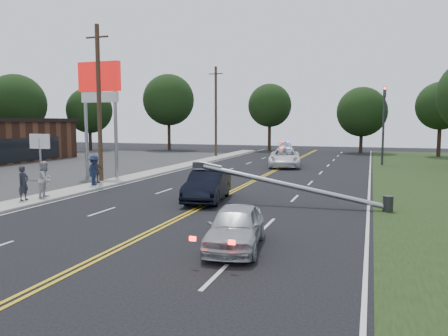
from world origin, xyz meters
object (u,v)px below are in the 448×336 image
(pylon_sign, at_px, (100,91))
(waiting_sedan, at_px, (235,227))
(utility_pole_mid, at_px, (99,103))
(utility_pole_far, at_px, (216,111))
(emergency_b, at_px, (285,150))
(bystander_d, at_px, (96,171))
(traffic_signal, at_px, (384,119))
(emergency_a, at_px, (285,158))
(bystander_b, at_px, (46,179))
(bystander_a, at_px, (23,183))
(bystander_c, at_px, (94,170))
(small_sign, at_px, (40,145))
(fallen_streetlight, at_px, (298,187))
(crashed_sedan, at_px, (207,186))

(pylon_sign, height_order, waiting_sedan, pylon_sign)
(utility_pole_mid, relative_size, utility_pole_far, 1.00)
(utility_pole_mid, height_order, emergency_b, utility_pole_mid)
(bystander_d, bearing_deg, traffic_signal, -26.86)
(pylon_sign, bearing_deg, traffic_signal, 40.39)
(emergency_a, bearing_deg, emergency_b, 90.56)
(utility_pole_far, xyz_separation_m, bystander_b, (1.06, -28.30, -4.05))
(utility_pole_mid, relative_size, emergency_a, 1.76)
(waiting_sedan, bearing_deg, pylon_sign, 127.66)
(utility_pole_mid, xyz_separation_m, bystander_b, (1.06, -6.30, -4.05))
(utility_pole_far, bearing_deg, emergency_b, 23.91)
(pylon_sign, bearing_deg, utility_pole_far, 86.28)
(bystander_a, distance_m, bystander_c, 5.48)
(bystander_d, bearing_deg, small_sign, 92.92)
(waiting_sedan, bearing_deg, bystander_a, 153.07)
(emergency_b, bearing_deg, emergency_a, -90.07)
(fallen_streetlight, relative_size, bystander_c, 5.19)
(fallen_streetlight, height_order, waiting_sedan, fallen_streetlight)
(utility_pole_mid, distance_m, bystander_a, 8.49)
(utility_pole_far, xyz_separation_m, crashed_sedan, (8.90, -26.03, -4.32))
(emergency_a, bearing_deg, utility_pole_far, 128.31)
(bystander_d, bearing_deg, bystander_a, -162.43)
(bystander_c, bearing_deg, fallen_streetlight, -107.87)
(traffic_signal, bearing_deg, waiting_sedan, -99.43)
(bystander_c, bearing_deg, bystander_b, 174.53)
(utility_pole_far, bearing_deg, bystander_b, -87.85)
(fallen_streetlight, bearing_deg, small_sign, 167.60)
(pylon_sign, distance_m, bystander_b, 9.96)
(utility_pole_mid, height_order, bystander_a, utility_pole_mid)
(utility_pole_far, bearing_deg, traffic_signal, -12.89)
(bystander_a, height_order, bystander_c, bystander_c)
(bystander_b, xyz_separation_m, bystander_d, (-0.66, 5.19, -0.15))
(pylon_sign, height_order, fallen_streetlight, pylon_sign)
(crashed_sedan, bearing_deg, bystander_d, 152.75)
(utility_pole_mid, height_order, utility_pole_far, same)
(small_sign, bearing_deg, pylon_sign, 29.74)
(pylon_sign, distance_m, emergency_a, 16.62)
(small_sign, distance_m, utility_pole_mid, 5.53)
(utility_pole_far, bearing_deg, bystander_a, -88.65)
(traffic_signal, height_order, waiting_sedan, traffic_signal)
(waiting_sedan, bearing_deg, utility_pole_mid, 129.49)
(fallen_streetlight, xyz_separation_m, emergency_b, (-6.15, 29.21, -0.23))
(bystander_c, relative_size, bystander_d, 1.18)
(fallen_streetlight, bearing_deg, bystander_b, -169.41)
(pylon_sign, bearing_deg, utility_pole_mid, -56.98)
(small_sign, xyz_separation_m, fallen_streetlight, (18.19, -4.00, -1.41))
(pylon_sign, distance_m, bystander_a, 10.84)
(pylon_sign, height_order, bystander_a, pylon_sign)
(fallen_streetlight, relative_size, crashed_sedan, 2.02)
(utility_pole_far, relative_size, emergency_a, 1.76)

